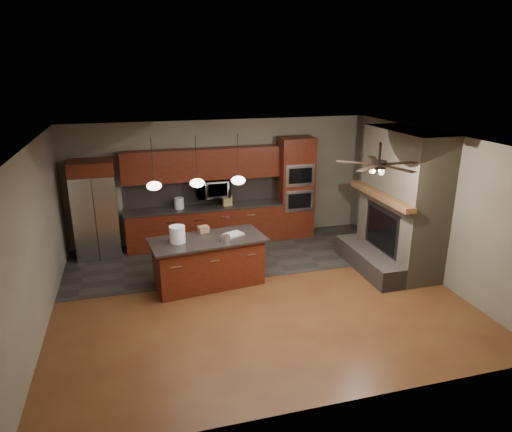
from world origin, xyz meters
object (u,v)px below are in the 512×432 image
object	(u,v)px
white_bucket	(177,234)
counter_box	(227,200)
oven_tower	(295,188)
paint_tray	(233,234)
cardboard_box	(203,229)
kitchen_island	(209,261)
microwave	(213,188)
counter_bucket	(179,203)
paint_can	(225,238)
refrigerator	(96,209)

from	to	relation	value
white_bucket	counter_box	bearing A→B (deg)	56.85
white_bucket	counter_box	xyz separation A→B (m)	(1.35, 2.07, -0.06)
oven_tower	paint_tray	world-z (taller)	oven_tower
white_bucket	cardboard_box	size ratio (longest dim) A/B	1.57
kitchen_island	paint_tray	distance (m)	0.69
kitchen_island	microwave	bearing A→B (deg)	70.08
microwave	counter_bucket	world-z (taller)	microwave
kitchen_island	paint_tray	xyz separation A→B (m)	(0.49, 0.06, 0.47)
cardboard_box	counter_box	world-z (taller)	counter_box
oven_tower	cardboard_box	bearing A→B (deg)	-145.19
paint_tray	white_bucket	bearing A→B (deg)	159.05
paint_can	cardboard_box	distance (m)	0.65
oven_tower	counter_bucket	xyz separation A→B (m)	(-2.75, 0.01, -0.17)
white_bucket	counter_bucket	world-z (taller)	white_bucket
refrigerator	paint_can	size ratio (longest dim) A/B	12.27
paint_can	oven_tower	bearing A→B (deg)	46.61
microwave	counter_box	distance (m)	0.44
counter_box	refrigerator	bearing A→B (deg)	179.69
refrigerator	paint_can	distance (m)	3.23
oven_tower	refrigerator	world-z (taller)	oven_tower
cardboard_box	counter_bucket	bearing A→B (deg)	82.64
paint_tray	counter_box	size ratio (longest dim) A/B	1.53
paint_can	paint_tray	xyz separation A→B (m)	(0.20, 0.27, -0.04)
paint_can	cardboard_box	bearing A→B (deg)	118.58
paint_can	counter_bucket	distance (m)	2.38
oven_tower	refrigerator	xyz separation A→B (m)	(-4.51, -0.07, -0.14)
kitchen_island	white_bucket	xyz separation A→B (m)	(-0.55, -0.03, 0.61)
paint_can	cardboard_box	world-z (taller)	cardboard_box
oven_tower	kitchen_island	xyz separation A→B (m)	(-2.46, -2.08, -0.73)
refrigerator	white_bucket	bearing A→B (deg)	-53.67
oven_tower	counter_box	distance (m)	1.67
oven_tower	refrigerator	bearing A→B (deg)	-179.06
microwave	paint_tray	xyz separation A→B (m)	(0.01, -2.08, -0.36)
cardboard_box	microwave	bearing A→B (deg)	57.93
kitchen_island	oven_tower	bearing A→B (deg)	33.13
kitchen_island	white_bucket	world-z (taller)	white_bucket
paint_tray	paint_can	bearing A→B (deg)	-152.63
paint_can	cardboard_box	xyz separation A→B (m)	(-0.31, 0.57, 0.00)
paint_can	counter_box	world-z (taller)	counter_box
refrigerator	paint_can	xyz separation A→B (m)	(2.34, -2.22, -0.07)
paint_can	counter_box	size ratio (longest dim) A/B	0.76
white_bucket	counter_bucket	size ratio (longest dim) A/B	1.24
refrigerator	cardboard_box	distance (m)	2.62
oven_tower	refrigerator	distance (m)	4.51
white_bucket	oven_tower	bearing A→B (deg)	35.03
counter_bucket	counter_box	distance (m)	1.09
paint_tray	cardboard_box	size ratio (longest dim) A/B	1.78
cardboard_box	counter_box	xyz separation A→B (m)	(0.82, 1.68, 0.03)
paint_tray	counter_box	bearing A→B (deg)	55.56
white_bucket	counter_bucket	bearing A→B (deg)	82.98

